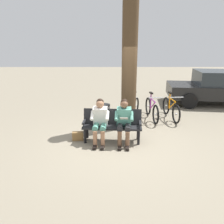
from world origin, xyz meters
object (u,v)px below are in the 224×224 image
Objects in this scene: handbag at (78,136)px; tree_trunk at (129,64)px; person_reading at (124,120)px; bicycle_blue at (133,109)px; bicycle_purple at (152,109)px; parked_car at (219,87)px; litter_bin at (104,115)px; bicycle_green at (171,109)px; bench at (112,123)px; person_companion at (100,119)px.

handbag is 0.07× the size of tree_trunk.
bicycle_blue is at bearing -98.38° from person_reading.
bicycle_purple is 0.67m from bicycle_blue.
parked_car reaches higher than handbag.
litter_bin is at bearing -32.59° from bicycle_blue.
bicycle_blue is 0.37× the size of parked_car.
litter_bin is at bearing -77.68° from bicycle_green.
bicycle_green is at bearing -157.87° from tree_trunk.
parked_car reaches higher than bicycle_purple.
bicycle_blue is (-1.01, -0.76, -0.01)m from litter_bin.
tree_trunk is at bearing -110.41° from bench.
person_reading is at bearing 114.59° from litter_bin.
bicycle_green is 0.70m from bicycle_purple.
person_reading is 1.40m from litter_bin.
bench is 0.39m from person_reading.
person_reading reaches higher than bicycle_purple.
bicycle_blue is (0.67, -0.06, 0.00)m from bicycle_purple.
bench reaches higher than litter_bin.
bicycle_blue is (-0.44, -2.01, -0.31)m from person_reading.
bicycle_green is (-3.07, -1.84, 0.24)m from handbag.
person_reading reaches higher than bicycle_green.
bicycle_green is 1.36m from bicycle_blue.
parked_car reaches higher than bench.
bicycle_blue is (-1.71, -1.84, 0.24)m from handbag.
bicycle_green is at bearing 89.32° from bicycle_purple.
bicycle_purple reaches higher than litter_bin.
litter_bin is (-0.70, -1.08, 0.25)m from handbag.
handbag is 2.68m from tree_trunk.
litter_bin is (0.26, -1.06, -0.14)m from bench.
person_companion is at bearing -56.55° from bicycle_green.
person_reading is at bearing 48.52° from parked_car.
handbag is 2.98m from bicycle_purple.
handbag is at bearing -57.90° from bicycle_purple.
person_companion is 2.60m from bicycle_purple.
bicycle_green is 3.31m from parked_car.
person_companion is 3.14m from bicycle_green.
parked_car is at bearing -146.14° from handbag.
bench is 0.41× the size of tree_trunk.
person_reading is at bearing 152.89° from bench.
tree_trunk reaches higher than person_reading.
handbag is 0.18× the size of bicycle_purple.
handbag is at bearing 40.32° from parked_car.
bicycle_purple is at bearing -91.23° from bicycle_green.
parked_car reaches higher than bicycle_blue.
litter_bin is 2.49m from bicycle_green.
bench is 1.10m from litter_bin.
litter_bin reaches higher than handbag.
tree_trunk reaches higher than bicycle_green.
bench is 1.98m from tree_trunk.
handbag is at bearing 57.04° from litter_bin.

